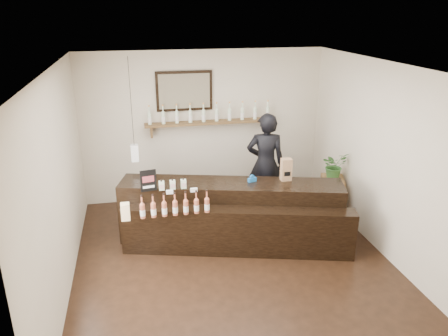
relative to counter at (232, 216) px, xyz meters
The scene contains 10 objects.
ground 0.74m from the counter, 100.92° to the right, with size 5.00×5.00×0.00m, color black.
room_shell 1.38m from the counter, 100.92° to the right, with size 5.00×5.00×5.00m.
back_wall_decor 2.24m from the counter, 98.50° to the left, with size 2.66×0.96×1.69m.
counter is the anchor object (origin of this frame).
promo_sign 1.42m from the counter, behind, with size 0.23×0.06×0.33m.
paper_bag 1.11m from the counter, ahead, with size 0.16×0.13×0.35m.
tape_dispenser 0.66m from the counter, 17.50° to the left, with size 0.14×0.09×0.11m.
side_cabinet 1.95m from the counter, 14.66° to the left, with size 0.52×0.60×0.74m.
potted_plant 2.02m from the counter, 14.66° to the left, with size 0.42×0.36×0.47m, color #316026.
shopkeeper 1.40m from the counter, 49.95° to the left, with size 0.75×0.49×2.06m, color black.
Camera 1 is at (-1.27, -5.35, 3.50)m, focal length 35.00 mm.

